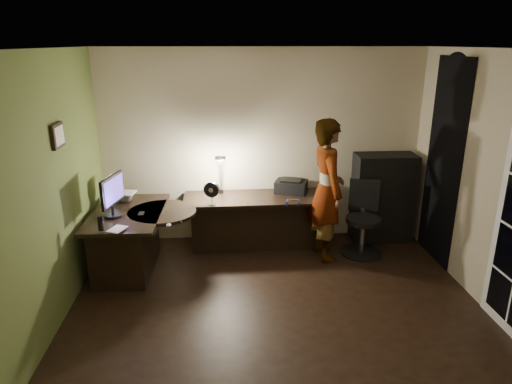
{
  "coord_description": "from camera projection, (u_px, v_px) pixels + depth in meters",
  "views": [
    {
      "loc": [
        -0.53,
        -4.26,
        2.76
      ],
      "look_at": [
        -0.15,
        1.05,
        1.0
      ],
      "focal_mm": 32.0,
      "sensor_mm": 36.0,
      "label": 1
    }
  ],
  "objects": [
    {
      "name": "floor",
      "position": [
        277.0,
        310.0,
        4.94
      ],
      "size": [
        4.5,
        4.0,
        0.01
      ],
      "primitive_type": "cube",
      "color": "black",
      "rests_on": "ground"
    },
    {
      "name": "ceiling",
      "position": [
        281.0,
        48.0,
        4.09
      ],
      "size": [
        4.5,
        4.0,
        0.01
      ],
      "primitive_type": "cube",
      "color": "silver",
      "rests_on": "floor"
    },
    {
      "name": "wall_back",
      "position": [
        262.0,
        147.0,
        6.41
      ],
      "size": [
        4.5,
        0.01,
        2.7
      ],
      "primitive_type": "cube",
      "color": "tan",
      "rests_on": "floor"
    },
    {
      "name": "wall_front",
      "position": [
        320.0,
        300.0,
        2.61
      ],
      "size": [
        4.5,
        0.01,
        2.7
      ],
      "primitive_type": "cube",
      "color": "tan",
      "rests_on": "floor"
    },
    {
      "name": "wall_left",
      "position": [
        45.0,
        197.0,
        4.36
      ],
      "size": [
        0.01,
        4.0,
        2.7
      ],
      "primitive_type": "cube",
      "color": "tan",
      "rests_on": "floor"
    },
    {
      "name": "wall_right",
      "position": [
        497.0,
        186.0,
        4.67
      ],
      "size": [
        0.01,
        4.0,
        2.7
      ],
      "primitive_type": "cube",
      "color": "tan",
      "rests_on": "floor"
    },
    {
      "name": "green_wall_overlay",
      "position": [
        46.0,
        196.0,
        4.36
      ],
      "size": [
        0.0,
        4.0,
        2.7
      ],
      "primitive_type": "cube",
      "color": "#53642D",
      "rests_on": "floor"
    },
    {
      "name": "arched_doorway",
      "position": [
        443.0,
        163.0,
        5.77
      ],
      "size": [
        0.01,
        0.9,
        2.6
      ],
      "primitive_type": "cube",
      "color": "black",
      "rests_on": "floor"
    },
    {
      "name": "framed_picture",
      "position": [
        57.0,
        136.0,
        4.63
      ],
      "size": [
        0.04,
        0.3,
        0.25
      ],
      "primitive_type": "cube",
      "color": "black",
      "rests_on": "wall_left"
    },
    {
      "name": "desk_left",
      "position": [
        130.0,
        241.0,
        5.69
      ],
      "size": [
        0.88,
        1.39,
        0.78
      ],
      "primitive_type": "cube",
      "rotation": [
        0.0,
        0.0,
        -0.03
      ],
      "color": "black",
      "rests_on": "floor"
    },
    {
      "name": "desk_right",
      "position": [
        256.0,
        222.0,
        6.36
      ],
      "size": [
        1.98,
        0.71,
        0.74
      ],
      "primitive_type": "cube",
      "rotation": [
        0.0,
        0.0,
        0.01
      ],
      "color": "black",
      "rests_on": "floor"
    },
    {
      "name": "cabinet",
      "position": [
        383.0,
        197.0,
        6.54
      ],
      "size": [
        0.85,
        0.43,
        1.26
      ],
      "primitive_type": "cube",
      "rotation": [
        0.0,
        0.0,
        -0.01
      ],
      "color": "black",
      "rests_on": "floor"
    },
    {
      "name": "laptop_stand",
      "position": [
        123.0,
        196.0,
        5.93
      ],
      "size": [
        0.23,
        0.2,
        0.09
      ],
      "primitive_type": "cube",
      "rotation": [
        0.0,
        0.0,
        -0.12
      ],
      "color": "silver",
      "rests_on": "desk_left"
    },
    {
      "name": "laptop",
      "position": [
        122.0,
        185.0,
        5.88
      ],
      "size": [
        0.37,
        0.36,
        0.23
      ],
      "primitive_type": "cube",
      "rotation": [
        0.0,
        0.0,
        -0.16
      ],
      "color": "silver",
      "rests_on": "laptop_stand"
    },
    {
      "name": "monitor",
      "position": [
        112.0,
        201.0,
        5.34
      ],
      "size": [
        0.22,
        0.55,
        0.35
      ],
      "primitive_type": "cube",
      "rotation": [
        0.0,
        0.0,
        -0.22
      ],
      "color": "black",
      "rests_on": "desk_left"
    },
    {
      "name": "mouse",
      "position": [
        169.0,
        225.0,
        5.07
      ],
      "size": [
        0.08,
        0.09,
        0.03
      ],
      "primitive_type": "ellipsoid",
      "rotation": [
        0.0,
        0.0,
        0.28
      ],
      "color": "silver",
      "rests_on": "desk_left"
    },
    {
      "name": "phone",
      "position": [
        141.0,
        214.0,
        5.44
      ],
      "size": [
        0.07,
        0.12,
        0.01
      ],
      "primitive_type": "cube",
      "rotation": [
        0.0,
        0.0,
        0.03
      ],
      "color": "black",
      "rests_on": "desk_left"
    },
    {
      "name": "pen",
      "position": [
        181.0,
        222.0,
        5.19
      ],
      "size": [
        0.06,
        0.12,
        0.01
      ],
      "primitive_type": "cube",
      "rotation": [
        0.0,
        0.0,
        0.4
      ],
      "color": "black",
      "rests_on": "desk_left"
    },
    {
      "name": "speaker",
      "position": [
        101.0,
        223.0,
        4.95
      ],
      "size": [
        0.07,
        0.07,
        0.17
      ],
      "primitive_type": "cylinder",
      "rotation": [
        0.0,
        0.0,
        -0.1
      ],
      "color": "black",
      "rests_on": "desk_left"
    },
    {
      "name": "notepad",
      "position": [
        117.0,
        229.0,
        4.99
      ],
      "size": [
        0.21,
        0.25,
        0.01
      ],
      "primitive_type": "cube",
      "rotation": [
        0.0,
        0.0,
        -0.38
      ],
      "color": "silver",
      "rests_on": "desk_left"
    },
    {
      "name": "desk_fan",
      "position": [
        212.0,
        193.0,
        5.9
      ],
      "size": [
        0.23,
        0.17,
        0.32
      ],
      "primitive_type": "cube",
      "rotation": [
        0.0,
        0.0,
        -0.33
      ],
      "color": "black",
      "rests_on": "desk_right"
    },
    {
      "name": "headphones",
      "position": [
        293.0,
        202.0,
        5.91
      ],
      "size": [
        0.21,
        0.12,
        0.09
      ],
      "primitive_type": "cube",
      "rotation": [
        0.0,
        0.0,
        -0.22
      ],
      "color": "navy",
      "rests_on": "desk_right"
    },
    {
      "name": "printer",
      "position": [
        291.0,
        186.0,
        6.41
      ],
      "size": [
        0.51,
        0.45,
        0.19
      ],
      "primitive_type": "cube",
      "rotation": [
        0.0,
        0.0,
        -0.32
      ],
      "color": "black",
      "rests_on": "desk_right"
    },
    {
      "name": "desk_lamp",
      "position": [
        221.0,
        172.0,
        6.3
      ],
      "size": [
        0.21,
        0.3,
        0.61
      ],
      "primitive_type": "cube",
      "rotation": [
        0.0,
        0.0,
        -0.22
      ],
      "color": "black",
      "rests_on": "desk_right"
    },
    {
      "name": "office_chair",
      "position": [
        364.0,
        220.0,
        6.09
      ],
      "size": [
        0.67,
        0.67,
        0.99
      ],
      "primitive_type": "cube",
      "rotation": [
        0.0,
        0.0,
        -0.24
      ],
      "color": "black",
      "rests_on": "floor"
    },
    {
      "name": "person",
      "position": [
        327.0,
        190.0,
        5.89
      ],
      "size": [
        0.52,
        0.72,
        1.87
      ],
      "primitive_type": "imported",
      "rotation": [
        0.0,
        0.0,
        1.69
      ],
      "color": "#D8A88C",
      "rests_on": "floor"
    }
  ]
}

